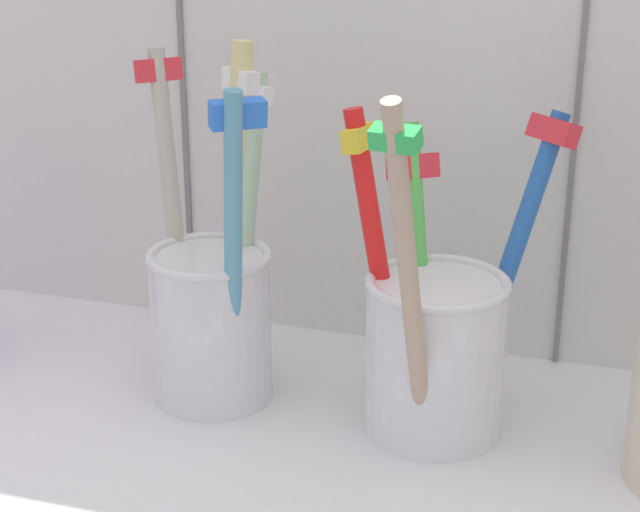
% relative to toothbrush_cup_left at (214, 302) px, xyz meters
% --- Properties ---
extents(counter_slab, '(0.64, 0.22, 0.02)m').
position_rel_toothbrush_cup_left_xyz_m(counter_slab, '(0.06, -0.02, -0.06)').
color(counter_slab, silver).
rests_on(counter_slab, ground).
extents(toothbrush_cup_left, '(0.08, 0.07, 0.18)m').
position_rel_toothbrush_cup_left_xyz_m(toothbrush_cup_left, '(0.00, 0.00, 0.00)').
color(toothbrush_cup_left, silver).
rests_on(toothbrush_cup_left, counter_slab).
extents(toothbrush_cup_right, '(0.10, 0.14, 0.18)m').
position_rel_toothbrush_cup_left_xyz_m(toothbrush_cup_right, '(0.11, -0.00, -0.00)').
color(toothbrush_cup_right, silver).
rests_on(toothbrush_cup_right, counter_slab).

